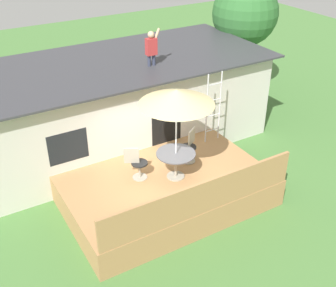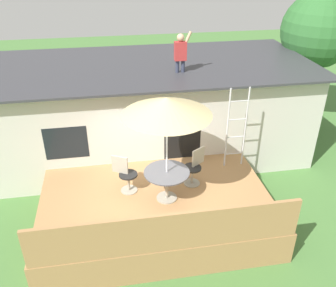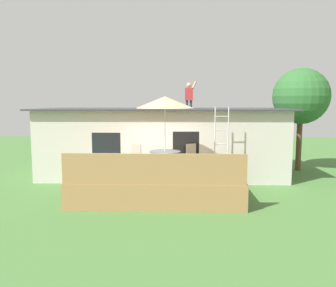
{
  "view_description": "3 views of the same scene",
  "coord_description": "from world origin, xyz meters",
  "px_view_note": "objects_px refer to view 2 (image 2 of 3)",
  "views": [
    {
      "loc": [
        -4.74,
        -8.18,
        7.43
      ],
      "look_at": [
        0.35,
        0.45,
        1.52
      ],
      "focal_mm": 45.69,
      "sensor_mm": 36.0,
      "label": 1
    },
    {
      "loc": [
        -0.87,
        -6.82,
        6.13
      ],
      "look_at": [
        0.38,
        0.49,
        1.92
      ],
      "focal_mm": 38.85,
      "sensor_mm": 36.0,
      "label": 2
    },
    {
      "loc": [
        0.74,
        -11.38,
        3.15
      ],
      "look_at": [
        0.32,
        0.8,
        1.69
      ],
      "focal_mm": 36.79,
      "sensor_mm": 36.0,
      "label": 3
    }
  ],
  "objects_px": {
    "patio_table": "(167,178)",
    "person_figure": "(181,50)",
    "backyard_tree": "(319,31)",
    "patio_chair_right": "(194,167)",
    "patio_umbrella": "(167,106)",
    "step_ladder": "(236,128)",
    "patio_chair_left": "(125,174)"
  },
  "relations": [
    {
      "from": "step_ladder",
      "to": "patio_chair_left",
      "type": "bearing_deg",
      "value": -167.49
    },
    {
      "from": "person_figure",
      "to": "patio_chair_left",
      "type": "distance_m",
      "value": 3.7
    },
    {
      "from": "patio_table",
      "to": "backyard_tree",
      "type": "xyz_separation_m",
      "value": [
        6.02,
        4.79,
        2.02
      ]
    },
    {
      "from": "patio_chair_left",
      "to": "patio_chair_right",
      "type": "bearing_deg",
      "value": 29.21
    },
    {
      "from": "patio_umbrella",
      "to": "backyard_tree",
      "type": "xyz_separation_m",
      "value": [
        6.02,
        4.79,
        0.26
      ]
    },
    {
      "from": "backyard_tree",
      "to": "patio_umbrella",
      "type": "bearing_deg",
      "value": -141.49
    },
    {
      "from": "patio_chair_left",
      "to": "person_figure",
      "type": "bearing_deg",
      "value": 80.99
    },
    {
      "from": "patio_chair_left",
      "to": "patio_umbrella",
      "type": "bearing_deg",
      "value": 0.0
    },
    {
      "from": "patio_chair_left",
      "to": "backyard_tree",
      "type": "distance_m",
      "value": 8.44
    },
    {
      "from": "patio_table",
      "to": "step_ladder",
      "type": "relative_size",
      "value": 0.47
    },
    {
      "from": "person_figure",
      "to": "patio_chair_right",
      "type": "bearing_deg",
      "value": -92.28
    },
    {
      "from": "person_figure",
      "to": "backyard_tree",
      "type": "bearing_deg",
      "value": 20.75
    },
    {
      "from": "person_figure",
      "to": "patio_chair_left",
      "type": "relative_size",
      "value": 1.21
    },
    {
      "from": "person_figure",
      "to": "patio_chair_left",
      "type": "xyz_separation_m",
      "value": [
        -1.78,
        -2.35,
        -2.24
      ]
    },
    {
      "from": "step_ladder",
      "to": "patio_chair_left",
      "type": "relative_size",
      "value": 2.39
    },
    {
      "from": "step_ladder",
      "to": "patio_chair_left",
      "type": "height_order",
      "value": "step_ladder"
    },
    {
      "from": "patio_chair_right",
      "to": "backyard_tree",
      "type": "height_order",
      "value": "backyard_tree"
    },
    {
      "from": "step_ladder",
      "to": "person_figure",
      "type": "xyz_separation_m",
      "value": [
        -1.13,
        1.71,
        1.6
      ]
    },
    {
      "from": "patio_umbrella",
      "to": "patio_chair_left",
      "type": "xyz_separation_m",
      "value": [
        -0.91,
        0.49,
        -1.89
      ]
    },
    {
      "from": "patio_chair_left",
      "to": "patio_chair_right",
      "type": "relative_size",
      "value": 1.0
    },
    {
      "from": "person_figure",
      "to": "patio_chair_right",
      "type": "xyz_separation_m",
      "value": [
        -0.09,
        -2.32,
        -2.24
      ]
    },
    {
      "from": "patio_table",
      "to": "person_figure",
      "type": "distance_m",
      "value": 3.64
    },
    {
      "from": "step_ladder",
      "to": "patio_table",
      "type": "bearing_deg",
      "value": -150.42
    },
    {
      "from": "patio_umbrella",
      "to": "backyard_tree",
      "type": "height_order",
      "value": "backyard_tree"
    },
    {
      "from": "patio_umbrella",
      "to": "patio_chair_right",
      "type": "relative_size",
      "value": 2.76
    },
    {
      "from": "patio_table",
      "to": "patio_chair_right",
      "type": "height_order",
      "value": "patio_chair_right"
    },
    {
      "from": "backyard_tree",
      "to": "patio_chair_right",
      "type": "bearing_deg",
      "value": -140.87
    },
    {
      "from": "person_figure",
      "to": "patio_table",
      "type": "bearing_deg",
      "value": -106.94
    },
    {
      "from": "patio_table",
      "to": "person_figure",
      "type": "bearing_deg",
      "value": 73.06
    },
    {
      "from": "backyard_tree",
      "to": "step_ladder",
      "type": "bearing_deg",
      "value": -137.74
    },
    {
      "from": "patio_umbrella",
      "to": "backyard_tree",
      "type": "relative_size",
      "value": 0.54
    },
    {
      "from": "patio_table",
      "to": "person_figure",
      "type": "relative_size",
      "value": 0.94
    }
  ]
}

